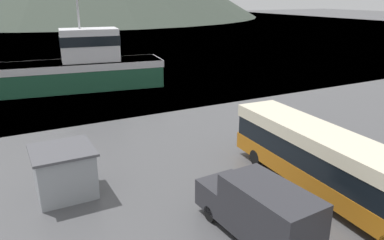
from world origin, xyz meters
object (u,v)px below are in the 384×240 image
at_px(tour_bus, 330,163).
at_px(fishing_boat, 78,67).
at_px(delivery_van, 259,210).
at_px(dock_kiosk, 64,171).

relative_size(tour_bus, fishing_boat, 0.70).
distance_m(tour_bus, delivery_van, 5.17).
bearing_deg(fishing_boat, dock_kiosk, 174.40).
distance_m(tour_bus, dock_kiosk, 12.71).
xyz_separation_m(tour_bus, delivery_van, (-5.02, -1.17, -0.45)).
distance_m(delivery_van, fishing_boat, 29.12).
bearing_deg(delivery_van, fishing_boat, 88.03).
relative_size(tour_bus, delivery_van, 2.21).
height_order(delivery_van, fishing_boat, fishing_boat).
bearing_deg(dock_kiosk, delivery_van, -50.36).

